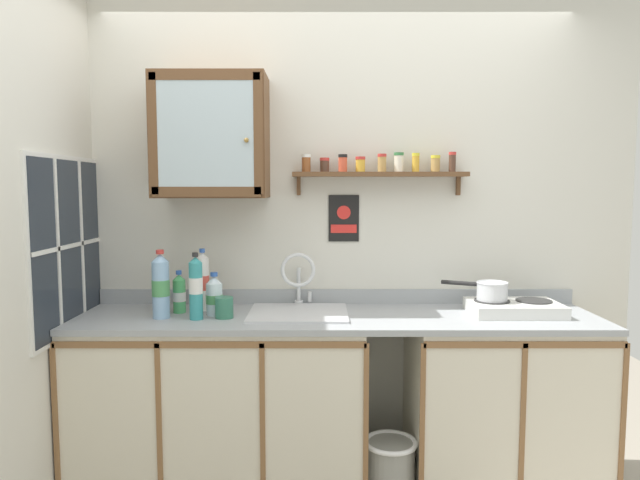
# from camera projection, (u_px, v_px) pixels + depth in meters

# --- Properties ---
(back_wall) EXTENTS (3.25, 0.07, 2.67)m
(back_wall) POSITION_uv_depth(u_px,v_px,m) (335.00, 228.00, 3.10)
(back_wall) COLOR silver
(back_wall) RESTS_ON ground
(lower_cabinet_run) EXTENTS (1.45, 0.59, 0.90)m
(lower_cabinet_run) POSITION_uv_depth(u_px,v_px,m) (222.00, 406.00, 2.87)
(lower_cabinet_run) COLOR black
(lower_cabinet_run) RESTS_ON ground
(lower_cabinet_run_right) EXTENTS (0.95, 0.59, 0.90)m
(lower_cabinet_run_right) POSITION_uv_depth(u_px,v_px,m) (501.00, 406.00, 2.87)
(lower_cabinet_run_right) COLOR black
(lower_cabinet_run_right) RESTS_ON ground
(countertop) EXTENTS (2.61, 0.61, 0.03)m
(countertop) POSITION_uv_depth(u_px,v_px,m) (337.00, 318.00, 2.83)
(countertop) COLOR #9EA3A8
(countertop) RESTS_ON lower_cabinet_run
(backsplash) EXTENTS (2.61, 0.02, 0.08)m
(backsplash) POSITION_uv_depth(u_px,v_px,m) (335.00, 296.00, 3.10)
(backsplash) COLOR #9EA3A8
(backsplash) RESTS_ON countertop
(sink) EXTENTS (0.50, 0.47, 0.40)m
(sink) POSITION_uv_depth(u_px,v_px,m) (298.00, 315.00, 2.87)
(sink) COLOR silver
(sink) RESTS_ON countertop
(hot_plate_stove) EXTENTS (0.45, 0.30, 0.07)m
(hot_plate_stove) POSITION_uv_depth(u_px,v_px,m) (514.00, 308.00, 2.85)
(hot_plate_stove) COLOR silver
(hot_plate_stove) RESTS_ON countertop
(saucepan) EXTENTS (0.32, 0.20, 0.09)m
(saucepan) POSITION_uv_depth(u_px,v_px,m) (490.00, 290.00, 2.86)
(saucepan) COLOR silver
(saucepan) RESTS_ON hot_plate_stove
(bottle_water_clear_0) EXTENTS (0.08, 0.08, 0.22)m
(bottle_water_clear_0) POSITION_uv_depth(u_px,v_px,m) (214.00, 296.00, 2.82)
(bottle_water_clear_0) COLOR silver
(bottle_water_clear_0) RESTS_ON countertop
(bottle_soda_green_1) EXTENTS (0.07, 0.07, 0.22)m
(bottle_soda_green_1) POSITION_uv_depth(u_px,v_px,m) (179.00, 294.00, 2.87)
(bottle_soda_green_1) COLOR #4CB266
(bottle_soda_green_1) RESTS_ON countertop
(bottle_detergent_teal_2) EXTENTS (0.07, 0.07, 0.33)m
(bottle_detergent_teal_2) POSITION_uv_depth(u_px,v_px,m) (195.00, 287.00, 2.72)
(bottle_detergent_teal_2) COLOR teal
(bottle_detergent_teal_2) RESTS_ON countertop
(bottle_water_blue_3) EXTENTS (0.09, 0.09, 0.34)m
(bottle_water_blue_3) POSITION_uv_depth(u_px,v_px,m) (160.00, 286.00, 2.75)
(bottle_water_blue_3) COLOR #8CB7E0
(bottle_water_blue_3) RESTS_ON countertop
(bottle_opaque_white_4) EXTENTS (0.07, 0.07, 0.32)m
(bottle_opaque_white_4) POSITION_uv_depth(u_px,v_px,m) (202.00, 282.00, 2.92)
(bottle_opaque_white_4) COLOR white
(bottle_opaque_white_4) RESTS_ON countertop
(bottle_juice_amber_5) EXTENTS (0.08, 0.08, 0.26)m
(bottle_juice_amber_5) POSITION_uv_depth(u_px,v_px,m) (160.00, 289.00, 2.89)
(bottle_juice_amber_5) COLOR gold
(bottle_juice_amber_5) RESTS_ON countertop
(mug) EXTENTS (0.11, 0.11, 0.10)m
(mug) POSITION_uv_depth(u_px,v_px,m) (223.00, 307.00, 2.76)
(mug) COLOR #337259
(mug) RESTS_ON countertop
(wall_cabinet) EXTENTS (0.57, 0.33, 0.63)m
(wall_cabinet) POSITION_uv_depth(u_px,v_px,m) (211.00, 137.00, 2.88)
(wall_cabinet) COLOR brown
(spice_shelf) EXTENTS (0.93, 0.14, 0.23)m
(spice_shelf) POSITION_uv_depth(u_px,v_px,m) (378.00, 171.00, 2.98)
(spice_shelf) COLOR brown
(warning_sign) EXTENTS (0.17, 0.01, 0.25)m
(warning_sign) POSITION_uv_depth(u_px,v_px,m) (343.00, 219.00, 3.07)
(warning_sign) COLOR black
(window) EXTENTS (0.03, 0.78, 0.87)m
(window) POSITION_uv_depth(u_px,v_px,m) (67.00, 246.00, 2.73)
(window) COLOR #262D38
(trash_bin) EXTENTS (0.26, 0.26, 0.36)m
(trash_bin) POSITION_uv_depth(u_px,v_px,m) (390.00, 474.00, 2.72)
(trash_bin) COLOR gray
(trash_bin) RESTS_ON ground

